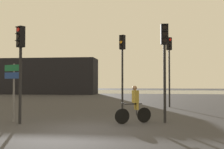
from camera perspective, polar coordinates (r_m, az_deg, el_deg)
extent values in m
plane|color=#333338|center=(9.35, -6.69, -12.69)|extent=(120.00, 120.00, 0.00)
cube|color=slate|center=(45.62, 3.88, -3.93)|extent=(80.00, 16.00, 0.01)
cube|color=black|center=(38.00, -14.22, -0.42)|extent=(14.05, 4.00, 5.19)
cylinder|color=black|center=(15.60, 2.39, -1.23)|extent=(0.12, 0.12, 3.82)
cube|color=black|center=(15.79, 2.38, 7.37)|extent=(0.40, 0.38, 0.90)
cylinder|color=black|center=(15.74, 2.06, 8.47)|extent=(0.17, 0.13, 0.19)
cube|color=black|center=(15.74, 2.02, 8.88)|extent=(0.22, 0.21, 0.02)
cylinder|color=orange|center=(15.69, 2.07, 7.43)|extent=(0.17, 0.13, 0.19)
cube|color=black|center=(15.69, 2.02, 7.84)|extent=(0.22, 0.21, 0.02)
cylinder|color=black|center=(15.65, 2.07, 6.38)|extent=(0.17, 0.13, 0.19)
cube|color=black|center=(15.65, 2.02, 6.79)|extent=(0.22, 0.21, 0.02)
cylinder|color=black|center=(18.15, 12.97, -0.89)|extent=(0.12, 0.12, 4.05)
cube|color=black|center=(18.35, 12.92, 6.86)|extent=(0.40, 0.36, 0.90)
cylinder|color=red|center=(18.29, 13.16, 7.81)|extent=(0.18, 0.12, 0.19)
cube|color=black|center=(18.29, 13.19, 8.16)|extent=(0.22, 0.20, 0.02)
cylinder|color=black|center=(18.24, 13.16, 6.91)|extent=(0.18, 0.12, 0.19)
cube|color=black|center=(18.24, 13.20, 7.26)|extent=(0.22, 0.20, 0.02)
cylinder|color=black|center=(18.20, 13.17, 6.01)|extent=(0.18, 0.12, 0.19)
cube|color=black|center=(18.20, 13.20, 6.36)|extent=(0.22, 0.20, 0.02)
cylinder|color=black|center=(11.35, -20.24, -2.34)|extent=(0.12, 0.12, 3.27)
cube|color=black|center=(11.51, -20.13, 8.10)|extent=(0.40, 0.37, 0.90)
cylinder|color=red|center=(11.50, -20.70, 9.58)|extent=(0.18, 0.12, 0.19)
cube|color=black|center=(11.51, -20.78, 10.13)|extent=(0.22, 0.20, 0.02)
cylinder|color=black|center=(11.45, -20.71, 8.16)|extent=(0.18, 0.12, 0.19)
cube|color=black|center=(11.45, -20.79, 8.71)|extent=(0.22, 0.20, 0.02)
cylinder|color=black|center=(11.40, -20.73, 6.72)|extent=(0.18, 0.12, 0.19)
cube|color=black|center=(11.41, -20.81, 7.28)|extent=(0.22, 0.20, 0.02)
cylinder|color=black|center=(11.23, 11.96, -1.97)|extent=(0.12, 0.12, 3.45)
cube|color=black|center=(11.42, 11.89, 9.00)|extent=(0.33, 0.26, 0.90)
cylinder|color=black|center=(11.35, 11.98, 10.56)|extent=(0.19, 0.04, 0.19)
cube|color=black|center=(11.36, 11.99, 11.12)|extent=(0.20, 0.13, 0.02)
cylinder|color=black|center=(11.29, 11.99, 9.12)|extent=(0.19, 0.04, 0.19)
cube|color=black|center=(11.29, 12.00, 9.69)|extent=(0.20, 0.13, 0.02)
cylinder|color=black|center=(11.24, 12.00, 7.67)|extent=(0.19, 0.04, 0.19)
cube|color=black|center=(11.24, 12.01, 8.24)|extent=(0.20, 0.13, 0.02)
cylinder|color=slate|center=(12.01, -21.53, -3.89)|extent=(0.08, 0.08, 2.60)
cube|color=#116038|center=(11.98, -21.68, 1.42)|extent=(1.02, 0.46, 0.28)
cube|color=navy|center=(11.97, -21.70, -0.21)|extent=(1.02, 0.46, 0.28)
cylinder|color=black|center=(10.71, 2.34, -9.50)|extent=(0.60, 0.34, 0.66)
cylinder|color=black|center=(11.17, 7.35, -9.17)|extent=(0.60, 0.34, 0.66)
cylinder|color=black|center=(10.87, 4.89, -6.73)|extent=(0.76, 0.43, 0.04)
cylinder|color=black|center=(10.96, 5.60, -7.87)|extent=(0.04, 0.04, 0.55)
cylinder|color=black|center=(10.67, 2.58, -6.56)|extent=(0.24, 0.42, 0.03)
cylinder|color=olive|center=(11.02, 5.36, -6.40)|extent=(0.11, 0.11, 0.60)
cylinder|color=olive|center=(10.84, 5.84, -6.47)|extent=(0.11, 0.11, 0.60)
cube|color=olive|center=(10.89, 5.36, -5.03)|extent=(0.32, 0.36, 0.54)
sphere|color=#846047|center=(10.86, 5.21, -3.08)|extent=(0.20, 0.20, 0.20)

